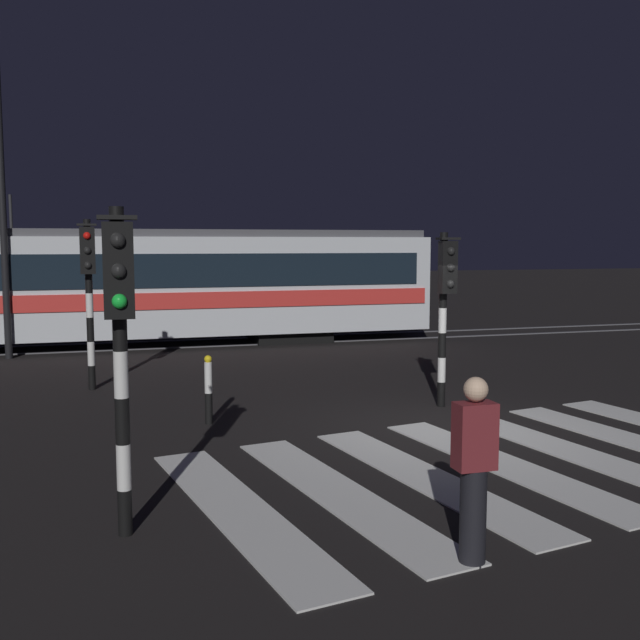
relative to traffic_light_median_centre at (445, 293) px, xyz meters
The scene contains 10 objects.
ground_plane 2.49m from the traffic_light_median_centre, 120.42° to the right, with size 120.00×120.00×0.00m, color black.
rail_near 8.98m from the traffic_light_median_centre, 94.82° to the left, with size 80.00×0.12×0.03m, color #59595E.
rail_far 10.38m from the traffic_light_median_centre, 94.14° to the left, with size 80.00×0.12×0.03m, color #59595E.
crosswalk_zebra 3.92m from the traffic_light_median_centre, 102.63° to the right, with size 8.71×5.93×0.02m.
traffic_light_median_centre is the anchor object (origin of this frame).
traffic_light_corner_far_left 6.82m from the traffic_light_median_centre, 150.89° to the left, with size 0.36×0.42×3.34m.
traffic_light_corner_near_left 7.03m from the traffic_light_median_centre, 141.80° to the right, with size 0.36×0.42×3.23m.
tram 10.84m from the traffic_light_median_centre, 119.49° to the left, with size 17.88×2.58×4.15m.
pedestrian_waiting_at_kerb 6.45m from the traffic_light_median_centre, 113.59° to the right, with size 0.36×0.24×1.71m.
bollard_island_edge 4.37m from the traffic_light_median_centre, behind, with size 0.12×0.12×1.11m.
Camera 1 is at (-4.91, -10.25, 2.88)m, focal length 41.05 mm.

